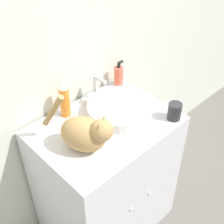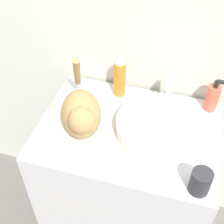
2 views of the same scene
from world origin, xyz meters
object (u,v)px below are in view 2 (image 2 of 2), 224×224
object	(u,v)px
soap_bottle	(213,97)
cup	(200,182)
spray_bottle	(120,76)
cat	(81,114)

from	to	relation	value
soap_bottle	cup	xyz separation A→B (m)	(-0.02, -0.43, -0.02)
spray_bottle	cup	world-z (taller)	spray_bottle
cup	cat	bearing A→B (deg)	162.35
soap_bottle	cup	bearing A→B (deg)	-92.00
cat	cup	world-z (taller)	cat
spray_bottle	cup	distance (m)	0.58
cup	spray_bottle	bearing A→B (deg)	133.13
cup	soap_bottle	bearing A→B (deg)	88.00
spray_bottle	soap_bottle	bearing A→B (deg)	1.53
spray_bottle	cup	xyz separation A→B (m)	(0.39, -0.42, -0.05)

